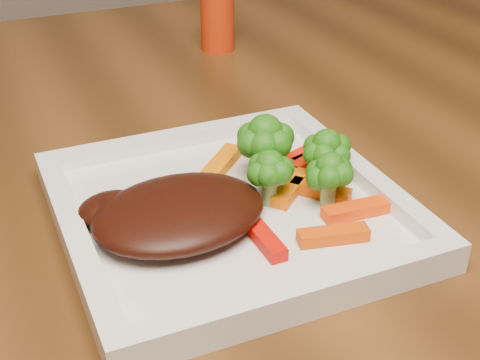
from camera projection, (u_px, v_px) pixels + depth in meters
name	position (u px, v px, depth m)	size (l,w,h in m)	color
dining_table	(276.00, 342.00, 0.96)	(1.60, 0.90, 0.75)	brown
plate	(229.00, 215.00, 0.55)	(0.27, 0.27, 0.01)	white
steak	(179.00, 213.00, 0.52)	(0.14, 0.11, 0.03)	#320E07
broccoli_0	(265.00, 144.00, 0.58)	(0.06, 0.06, 0.07)	#106111
broccoli_1	(326.00, 150.00, 0.57)	(0.05, 0.05, 0.06)	#1D7A14
broccoli_2	(330.00, 174.00, 0.54)	(0.05, 0.05, 0.06)	#106211
broccoli_3	(270.00, 171.00, 0.54)	(0.05, 0.05, 0.06)	#136F12
carrot_0	(333.00, 235.00, 0.51)	(0.06, 0.01, 0.01)	#E34903
carrot_1	(356.00, 210.00, 0.54)	(0.06, 0.02, 0.01)	#FF4204
carrot_2	(265.00, 239.00, 0.50)	(0.05, 0.01, 0.01)	red
carrot_3	(314.00, 159.00, 0.61)	(0.06, 0.02, 0.01)	red
carrot_4	(222.00, 163.00, 0.61)	(0.06, 0.02, 0.01)	orange
carrot_5	(320.00, 191.00, 0.57)	(0.05, 0.01, 0.01)	#DB5403
carrot_6	(291.00, 188.00, 0.57)	(0.06, 0.02, 0.01)	#FF6D04
spice_shaker	(217.00, 16.00, 0.90)	(0.05, 0.05, 0.09)	red
carrot_7	(307.00, 153.00, 0.62)	(0.05, 0.01, 0.01)	#FF1B04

